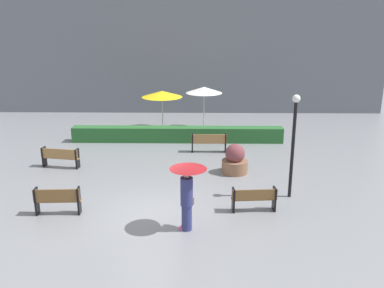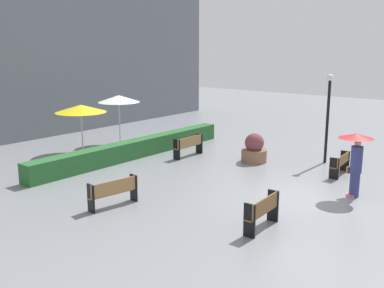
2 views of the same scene
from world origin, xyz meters
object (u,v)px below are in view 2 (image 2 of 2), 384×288
object	(u,v)px
lamp_post	(328,109)
patio_umbrella_yellow	(81,109)
bench_near_left	(263,210)
bench_near_right	(341,163)
patio_umbrella_white	(119,99)
bench_back_row	(189,145)
planter_pot	(254,150)
pedestrian_with_umbrella	(356,154)
bench_far_left	(114,191)

from	to	relation	value
lamp_post	patio_umbrella_yellow	size ratio (longest dim) A/B	1.62
bench_near_left	bench_near_right	bearing A→B (deg)	2.98
patio_umbrella_yellow	patio_umbrella_white	bearing A→B (deg)	1.95
bench_back_row	lamp_post	distance (m)	6.23
bench_near_left	planter_pot	world-z (taller)	planter_pot
pedestrian_with_umbrella	patio_umbrella_white	size ratio (longest dim) A/B	0.85
bench_far_left	patio_umbrella_yellow	world-z (taller)	patio_umbrella_yellow
bench_back_row	bench_far_left	bearing A→B (deg)	-160.63
bench_back_row	patio_umbrella_white	size ratio (longest dim) A/B	0.69
bench_near_left	patio_umbrella_yellow	bearing A→B (deg)	77.03
bench_far_left	pedestrian_with_umbrella	bearing A→B (deg)	-43.89
planter_pot	patio_umbrella_white	world-z (taller)	patio_umbrella_white
bench_near_left	bench_far_left	bearing A→B (deg)	106.72
bench_near_right	planter_pot	bearing A→B (deg)	95.36
bench_near_left	bench_far_left	size ratio (longest dim) A/B	0.89
planter_pot	lamp_post	distance (m)	3.54
pedestrian_with_umbrella	patio_umbrella_yellow	bearing A→B (deg)	98.35
bench_back_row	bench_far_left	world-z (taller)	bench_back_row
bench_near_right	patio_umbrella_white	distance (m)	11.13
lamp_post	bench_far_left	bearing A→B (deg)	162.45
bench_back_row	pedestrian_with_umbrella	bearing A→B (deg)	-96.17
bench_near_left	bench_back_row	world-z (taller)	bench_near_left
bench_back_row	patio_umbrella_yellow	bearing A→B (deg)	121.34
bench_near_left	bench_near_right	world-z (taller)	bench_near_left
bench_far_left	planter_pot	bearing A→B (deg)	-3.83
bench_near_right	bench_far_left	bearing A→B (deg)	152.06
bench_near_right	lamp_post	world-z (taller)	lamp_post
patio_umbrella_white	planter_pot	bearing A→B (deg)	-80.30
bench_far_left	patio_umbrella_white	distance (m)	9.37
lamp_post	planter_pot	bearing A→B (deg)	126.37
bench_near_left	bench_back_row	xyz separation A→B (m)	(5.17, 6.83, 0.00)
bench_far_left	patio_umbrella_yellow	distance (m)	7.83
planter_pot	patio_umbrella_yellow	bearing A→B (deg)	117.16
bench_near_right	patio_umbrella_yellow	distance (m)	11.60
bench_far_left	lamp_post	xyz separation A→B (m)	(9.37, -2.96, 1.81)
patio_umbrella_yellow	bench_back_row	bearing A→B (deg)	-58.66
pedestrian_with_umbrella	patio_umbrella_white	distance (m)	12.19
pedestrian_with_umbrella	patio_umbrella_yellow	xyz separation A→B (m)	(-1.77, 12.06, 0.64)
lamp_post	patio_umbrella_white	bearing A→B (deg)	107.49
lamp_post	patio_umbrella_yellow	bearing A→B (deg)	119.70
bench_near_left	patio_umbrella_yellow	xyz separation A→B (m)	(2.56, 11.12, 1.55)
bench_back_row	patio_umbrella_yellow	world-z (taller)	patio_umbrella_yellow
bench_back_row	planter_pot	xyz separation A→B (m)	(1.03, -2.80, -0.01)
bench_near_right	bench_far_left	world-z (taller)	bench_far_left
patio_umbrella_yellow	bench_near_left	bearing A→B (deg)	-102.97
bench_back_row	lamp_post	bearing A→B (deg)	-61.68
planter_pot	lamp_post	size ratio (longest dim) A/B	0.33
bench_near_right	planter_pot	distance (m)	3.70
lamp_post	patio_umbrella_yellow	xyz separation A→B (m)	(-5.44, 9.55, -0.23)
bench_near_left	pedestrian_with_umbrella	bearing A→B (deg)	-12.28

